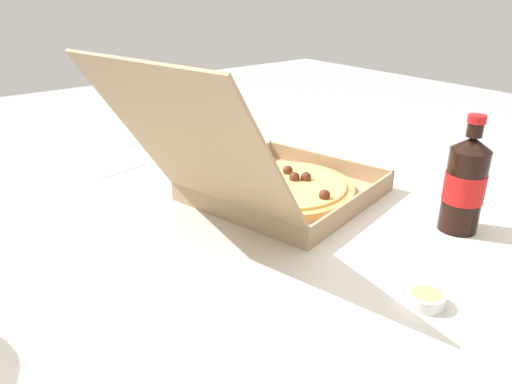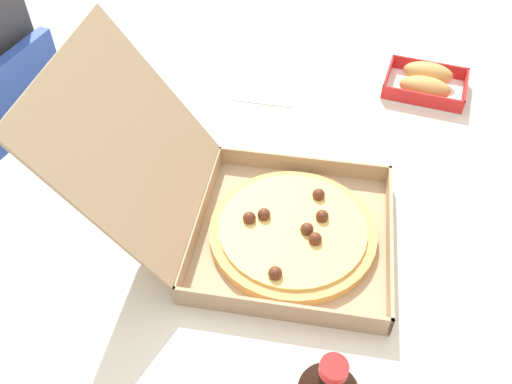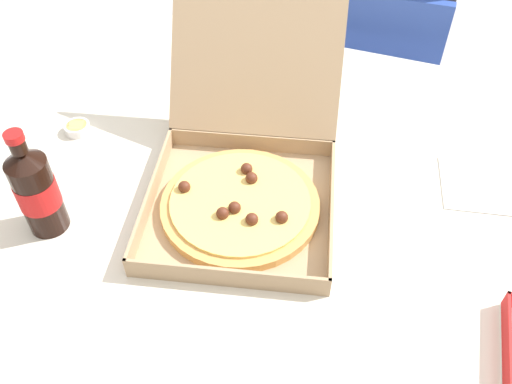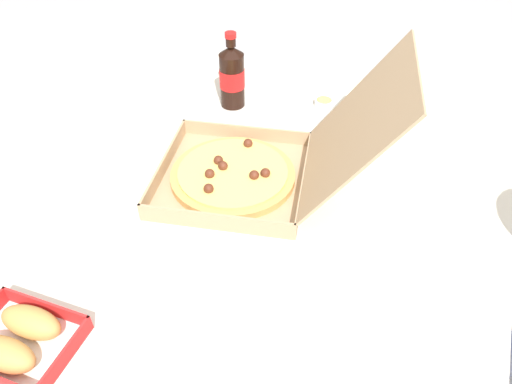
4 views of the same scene
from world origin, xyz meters
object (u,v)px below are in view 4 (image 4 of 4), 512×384
Objects in this scene: bread_side_box at (19,339)px; paper_menu at (241,375)px; cola_bottle at (232,76)px; pizza_box_open at (253,167)px; dipping_sauce_cup at (324,102)px.

bread_side_box is 0.94× the size of paper_menu.
bread_side_box is 0.89m from cola_bottle.
bread_side_box is at bearing 0.99° from cola_bottle.
paper_menu is at bearing 26.24° from cola_bottle.
pizza_box_open is at bearing 33.05° from cola_bottle.
pizza_box_open is 2.75× the size of cola_bottle.
bread_side_box is at bearing -13.51° from dipping_sauce_cup.
cola_bottle reaches higher than dipping_sauce_cup.
dipping_sauce_cup reaches higher than paper_menu.
dipping_sauce_cup is at bearing 166.49° from bread_side_box.
pizza_box_open is 2.94× the size of paper_menu.
paper_menu is (-0.10, 0.37, -0.02)m from bread_side_box.
pizza_box_open reaches higher than bread_side_box.
bread_side_box is at bearing -85.51° from paper_menu.
cola_bottle is at bearing -146.95° from pizza_box_open.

